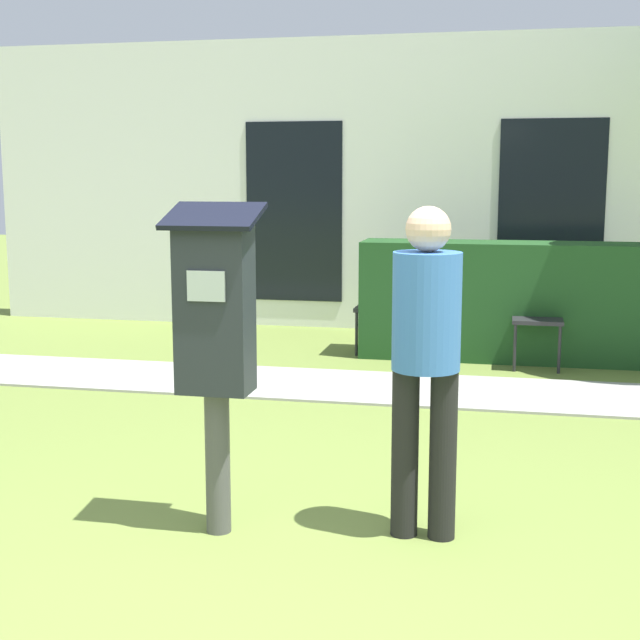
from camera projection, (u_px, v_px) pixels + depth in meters
The scene contains 8 objects.
ground_plane at pixel (257, 595), 3.69m from camera, with size 40.00×40.00×0.00m, color olive.
sidewalk at pixel (381, 388), 7.23m from camera, with size 12.00×1.10×0.02m.
building_facade at pixel (420, 186), 9.78m from camera, with size 10.00×0.26×3.20m.
parking_meter at pixel (215, 326), 4.18m from camera, with size 0.44×0.31×1.59m.
person_standing at pixel (426, 347), 4.14m from camera, with size 0.32×0.32×1.58m.
outdoor_chair_left at pixel (381, 298), 8.70m from camera, with size 0.44×0.44×0.90m.
outdoor_chair_middle at pixel (537, 308), 8.02m from camera, with size 0.44×0.44×0.90m.
hedge_row at pixel (521, 301), 8.30m from camera, with size 2.97×0.60×1.10m.
Camera 1 is at (0.97, -3.32, 1.72)m, focal length 50.00 mm.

